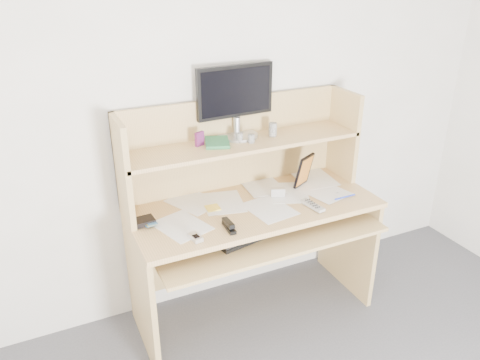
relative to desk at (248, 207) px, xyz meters
name	(u,v)px	position (x,y,z in m)	size (l,w,h in m)	color
back_wall	(231,105)	(0.00, 0.24, 0.56)	(3.60, 0.04, 2.50)	white
desk	(248,207)	(0.00, 0.00, 0.00)	(1.40, 0.70, 1.30)	tan
paper_clutter	(255,204)	(0.00, -0.08, 0.06)	(1.32, 0.54, 0.01)	white
keyboard	(251,232)	(-0.09, -0.21, -0.03)	(0.46, 0.24, 0.03)	black
tv_remote	(312,205)	(0.28, -0.25, 0.07)	(0.04, 0.16, 0.02)	#A7A7A2
flip_phone	(195,237)	(-0.43, -0.29, 0.07)	(0.05, 0.09, 0.02)	silver
stapler	(229,225)	(-0.24, -0.27, 0.08)	(0.03, 0.13, 0.04)	black
wallet	(144,221)	(-0.62, -0.03, 0.07)	(0.10, 0.08, 0.03)	black
sticky_note_pad	(213,208)	(-0.23, -0.02, 0.06)	(0.07, 0.07, 0.01)	gold
digital_camera	(278,192)	(0.17, -0.05, 0.09)	(0.08, 0.03, 0.05)	silver
game_case	(304,171)	(0.38, 0.01, 0.16)	(0.14, 0.02, 0.20)	black
blue_pen	(345,197)	(0.51, -0.23, 0.07)	(0.01, 0.01, 0.14)	#1932BF
card_box	(200,139)	(-0.25, 0.11, 0.43)	(0.06, 0.02, 0.08)	maroon
shelf_book	(217,142)	(-0.15, 0.10, 0.40)	(0.13, 0.18, 0.02)	#378A58
chip_stack_a	(240,138)	(-0.03, 0.07, 0.41)	(0.04, 0.04, 0.05)	black
chip_stack_b	(272,129)	(0.20, 0.11, 0.42)	(0.04, 0.04, 0.07)	white
chip_stack_c	(251,138)	(0.03, 0.03, 0.41)	(0.04, 0.04, 0.05)	black
chip_stack_d	(273,130)	(0.19, 0.08, 0.43)	(0.05, 0.05, 0.08)	white
monitor	(236,99)	(0.01, 0.19, 0.60)	(0.47, 0.23, 0.41)	#B5B5BA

